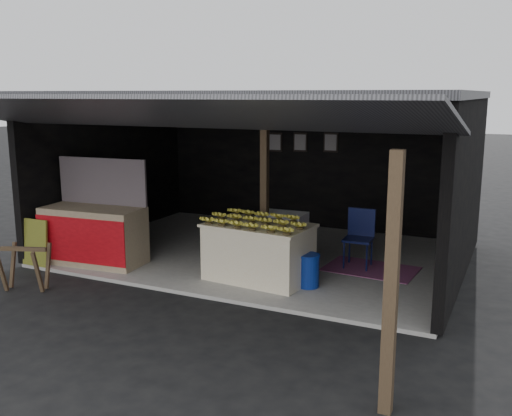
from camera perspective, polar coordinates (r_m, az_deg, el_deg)
The scene contains 13 objects.
ground at distance 8.65m, azimuth -6.30°, elevation -8.83°, with size 80.00×80.00×0.00m, color black.
concrete_slab at distance 10.74m, azimuth 0.71°, elevation -4.57°, with size 7.00×5.00×0.06m, color gray.
shophouse at distance 10.65m, azimuth 1.46°, elevation 6.63°, with size 7.40×7.29×3.02m.
banana_table at distance 9.06m, azimuth 0.26°, elevation -4.40°, with size 1.72×1.15×0.91m.
banana_pile at distance 8.93m, azimuth 0.26°, elevation -1.06°, with size 1.52×0.91×0.18m, color yellow, non-canonical shape.
white_crate at distance 10.00m, azimuth 2.66°, elevation -2.97°, with size 0.81×0.57×0.89m.
neighbor_stall at distance 10.33m, azimuth -15.88°, elevation -2.39°, with size 1.82×0.95×1.81m.
green_signboard at distance 10.51m, azimuth -21.24°, elevation -3.24°, with size 0.54×0.04×0.81m, color black.
sawhorse at distance 9.42m, azimuth -22.13°, elevation -5.14°, with size 0.79×0.78×0.69m.
water_barrel at distance 8.82m, azimuth 5.26°, elevation -6.34°, with size 0.33×0.33×0.49m, color navy.
plastic_chair at distance 9.90m, azimuth 10.34°, elevation -2.44°, with size 0.49×0.49×0.99m.
magenta_rug at distance 9.90m, azimuth 11.41°, elevation -5.98°, with size 1.50×1.00×0.01m, color #781A58.
picture_frames at distance 12.65m, azimuth 4.60°, elevation 6.57°, with size 1.62×0.04×0.46m.
Camera 1 is at (4.30, -6.89, 2.97)m, focal length 40.00 mm.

